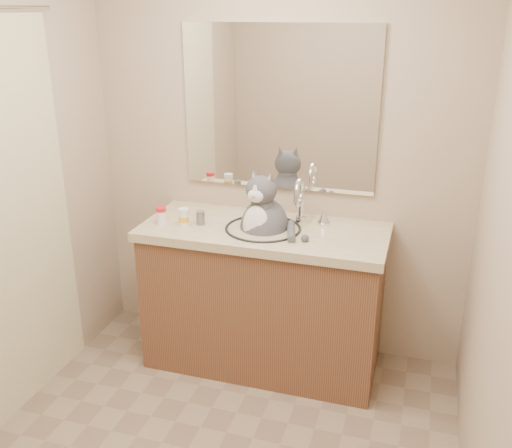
{
  "coord_description": "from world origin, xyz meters",
  "views": [
    {
      "loc": [
        0.81,
        -1.81,
        1.97
      ],
      "look_at": [
        0.05,
        0.65,
        0.99
      ],
      "focal_mm": 40.0,
      "sensor_mm": 36.0,
      "label": 1
    }
  ],
  "objects": [
    {
      "name": "cat",
      "position": [
        -0.0,
        0.96,
        0.86
      ],
      "size": [
        0.38,
        0.36,
        0.54
      ],
      "rotation": [
        0.0,
        0.0,
        -0.18
      ],
      "color": "#4D4D53",
      "rests_on": "vanity"
    },
    {
      "name": "pill_bottle_orange",
      "position": [
        -0.43,
        0.86,
        0.9
      ],
      "size": [
        0.07,
        0.07,
        0.1
      ],
      "rotation": [
        0.0,
        0.0,
        0.23
      ],
      "color": "white",
      "rests_on": "vanity"
    },
    {
      "name": "grey_canister",
      "position": [
        -0.35,
        0.91,
        0.89
      ],
      "size": [
        0.06,
        0.06,
        0.07
      ],
      "rotation": [
        0.0,
        0.0,
        0.28
      ],
      "color": "slate",
      "rests_on": "vanity"
    },
    {
      "name": "pill_bottle_redcap",
      "position": [
        -0.56,
        0.85,
        0.9
      ],
      "size": [
        0.07,
        0.07,
        0.1
      ],
      "rotation": [
        0.0,
        0.0,
        0.25
      ],
      "color": "white",
      "rests_on": "vanity"
    },
    {
      "name": "room",
      "position": [
        0.0,
        0.0,
        1.2
      ],
      "size": [
        2.22,
        2.52,
        2.42
      ],
      "color": "gray",
      "rests_on": "ground"
    },
    {
      "name": "mirror",
      "position": [
        0.0,
        1.24,
        1.45
      ],
      "size": [
        1.1,
        0.02,
        0.9
      ],
      "primitive_type": "cube",
      "color": "white",
      "rests_on": "room"
    },
    {
      "name": "vanity",
      "position": [
        0.0,
        0.96,
        0.44
      ],
      "size": [
        1.34,
        0.59,
        1.12
      ],
      "color": "brown",
      "rests_on": "ground"
    }
  ]
}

